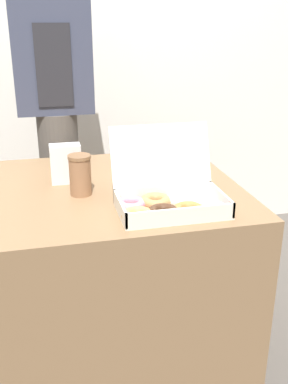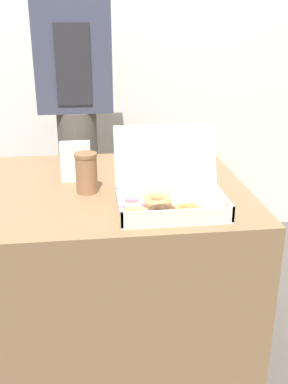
{
  "view_description": "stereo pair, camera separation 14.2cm",
  "coord_description": "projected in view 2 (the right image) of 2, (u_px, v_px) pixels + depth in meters",
  "views": [
    {
      "loc": [
        -0.22,
        -1.56,
        1.31
      ],
      "look_at": [
        0.09,
        -0.27,
        0.79
      ],
      "focal_mm": 42.0,
      "sensor_mm": 36.0,
      "label": 1
    },
    {
      "loc": [
        -0.08,
        -1.59,
        1.31
      ],
      "look_at": [
        0.09,
        -0.27,
        0.79
      ],
      "focal_mm": 42.0,
      "sensor_mm": 36.0,
      "label": 2
    }
  ],
  "objects": [
    {
      "name": "person_customer",
      "position": [
        75.0,
        98.0,
        2.17
      ],
      "size": [
        0.36,
        0.22,
        1.68
      ],
      "color": "#4C4742",
      "rests_on": "ground_plane"
    },
    {
      "name": "table",
      "position": [
        114.0,
        268.0,
        1.82
      ],
      "size": [
        1.0,
        0.87,
        0.72
      ],
      "color": "brown",
      "rests_on": "ground_plane"
    },
    {
      "name": "napkin_holder",
      "position": [
        76.0,
        161.0,
        1.73
      ],
      "size": [
        0.11,
        0.06,
        0.15
      ],
      "color": "silver",
      "rests_on": "table"
    },
    {
      "name": "donut_box",
      "position": [
        167.0,
        201.0,
        1.45
      ],
      "size": [
        0.38,
        0.3,
        0.25
      ],
      "color": "silver",
      "rests_on": "table"
    },
    {
      "name": "coffee_cup",
      "position": [
        86.0,
        173.0,
        1.6
      ],
      "size": [
        0.08,
        0.08,
        0.15
      ],
      "color": "#8C6042",
      "rests_on": "table"
    },
    {
      "name": "wall_back",
      "position": [
        98.0,
        20.0,
        2.49
      ],
      "size": [
        10.0,
        0.05,
        2.6
      ],
      "color": "silver",
      "rests_on": "ground_plane"
    },
    {
      "name": "ground_plane",
      "position": [
        116.0,
        340.0,
        1.95
      ],
      "size": [
        14.0,
        14.0,
        0.0
      ],
      "primitive_type": "plane",
      "color": "#4C4742"
    }
  ]
}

